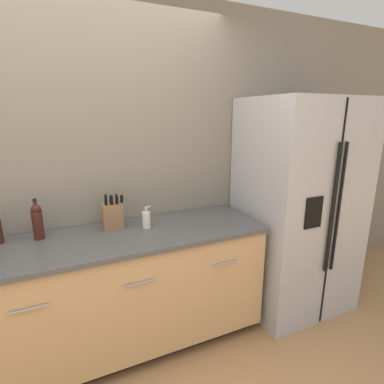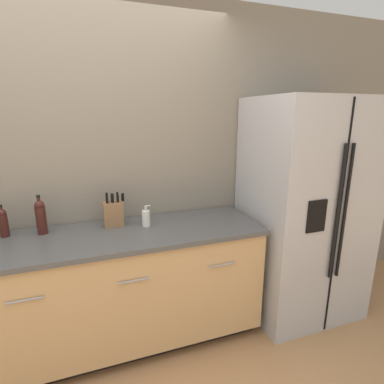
# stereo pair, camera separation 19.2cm
# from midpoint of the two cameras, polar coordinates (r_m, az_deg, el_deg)

# --- Properties ---
(wall_back) EXTENTS (10.00, 0.05, 2.60)m
(wall_back) POSITION_cam_midpoint_polar(r_m,az_deg,el_deg) (2.40, -24.94, 2.81)
(wall_back) COLOR gray
(wall_back) RESTS_ON ground_plane
(counter_unit) EXTENTS (2.61, 0.64, 0.92)m
(counter_unit) POSITION_cam_midpoint_polar(r_m,az_deg,el_deg) (2.38, -21.89, -18.73)
(counter_unit) COLOR black
(counter_unit) RESTS_ON ground_plane
(refrigerator) EXTENTS (0.94, 0.78, 1.87)m
(refrigerator) POSITION_cam_midpoint_polar(r_m,az_deg,el_deg) (2.79, 17.59, -2.79)
(refrigerator) COLOR #B2B2B5
(refrigerator) RESTS_ON ground_plane
(knife_block) EXTENTS (0.16, 0.10, 0.27)m
(knife_block) POSITION_cam_midpoint_polar(r_m,az_deg,el_deg) (2.30, -17.24, -4.34)
(knife_block) COLOR olive
(knife_block) RESTS_ON counter_unit
(wine_bottle) EXTENTS (0.07, 0.07, 0.28)m
(wine_bottle) POSITION_cam_midpoint_polar(r_m,az_deg,el_deg) (2.30, -29.55, -4.84)
(wine_bottle) COLOR #3D1914
(wine_bottle) RESTS_ON counter_unit
(soap_dispenser) EXTENTS (0.07, 0.06, 0.16)m
(soap_dispenser) POSITION_cam_midpoint_polar(r_m,az_deg,el_deg) (2.26, -11.12, -5.14)
(soap_dispenser) COLOR silver
(soap_dispenser) RESTS_ON counter_unit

